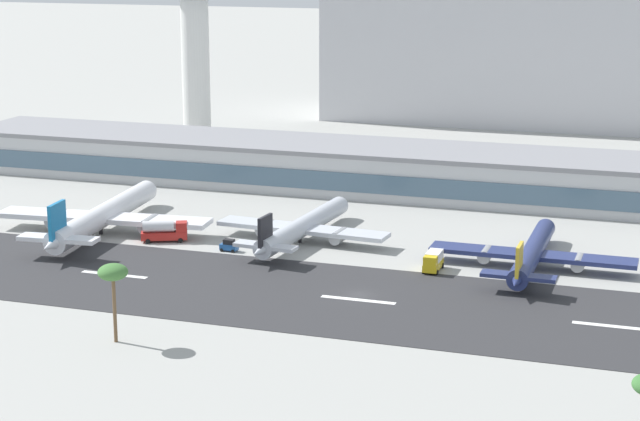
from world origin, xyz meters
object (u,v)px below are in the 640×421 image
service_baggage_tug_2 (229,246)px  service_box_truck_1 (433,261)px  distant_hotel_block (554,53)px  airliner_blue_tail_gate_0 (101,217)px  service_fuel_truck_0 (164,231)px  terminal_building (382,168)px  airliner_gold_tail_gate_2 (531,255)px  airliner_black_tail_gate_1 (300,228)px  control_tower (195,39)px  palm_tree_1 (113,274)px

service_baggage_tug_2 → service_box_truck_1: bearing=2.1°
distant_hotel_block → airliner_blue_tail_gate_0: (-65.16, -160.45, -18.06)m
distant_hotel_block → service_fuel_truck_0: distant_hotel_block is taller
airliner_blue_tail_gate_0 → service_baggage_tug_2: airliner_blue_tail_gate_0 is taller
terminal_building → airliner_gold_tail_gate_2: bearing=-51.7°
airliner_gold_tail_gate_2 → service_baggage_tug_2: 53.50m
distant_hotel_block → service_fuel_truck_0: 170.71m
airliner_black_tail_gate_1 → airliner_gold_tail_gate_2: 43.11m
control_tower → distant_hotel_block: bearing=33.3°
airliner_blue_tail_gate_0 → service_baggage_tug_2: bearing=-102.4°
control_tower → distant_hotel_block: size_ratio=0.34×
distant_hotel_block → airliner_blue_tail_gate_0: bearing=-112.1°
distant_hotel_block → airliner_black_tail_gate_1: (-27.03, -154.43, -18.59)m
control_tower → service_fuel_truck_0: bearing=-68.8°
control_tower → airliner_black_tail_gate_1: bearing=-56.0°
control_tower → service_box_truck_1: (91.19, -104.83, -26.01)m
palm_tree_1 → terminal_building: bearing=84.5°
airliner_gold_tail_gate_2 → service_baggage_tug_2: (-53.19, -5.60, -1.56)m
control_tower → airliner_blue_tail_gate_0: control_tower is taller
terminal_building → service_box_truck_1: size_ratio=33.54×
service_fuel_truck_0 → service_baggage_tug_2: size_ratio=2.69×
airliner_blue_tail_gate_0 → service_baggage_tug_2: (27.86, -3.58, -2.20)m
terminal_building → service_fuel_truck_0: size_ratio=22.83×
palm_tree_1 → service_box_truck_1: bearing=53.8°
airliner_gold_tail_gate_2 → service_fuel_truck_0: 67.24m
airliner_gold_tail_gate_2 → palm_tree_1: size_ratio=3.47×
control_tower → service_fuel_truck_0: 112.40m
service_box_truck_1 → palm_tree_1: (-34.58, -47.18, 8.07)m
airliner_black_tail_gate_1 → service_box_truck_1: 29.14m
service_fuel_truck_0 → terminal_building: bearing=39.2°
control_tower → palm_tree_1: size_ratio=4.05×
airliner_blue_tail_gate_0 → service_box_truck_1: size_ratio=8.13×
control_tower → palm_tree_1: control_tower is taller
airliner_blue_tail_gate_0 → service_box_truck_1: airliner_blue_tail_gate_0 is taller
palm_tree_1 → service_baggage_tug_2: bearing=93.6°
airliner_gold_tail_gate_2 → service_box_truck_1: (-15.61, -6.11, -0.82)m
distant_hotel_block → service_fuel_truck_0: (-51.27, -161.68, -19.28)m
terminal_building → service_fuel_truck_0: (-27.02, -54.16, -3.01)m
distant_hotel_block → service_fuel_truck_0: bearing=-107.6°
distant_hotel_block → palm_tree_1: distant_hotel_block is taller
terminal_building → service_baggage_tug_2: terminal_building is taller
control_tower → service_box_truck_1: bearing=-49.0°
distant_hotel_block → service_baggage_tug_2: size_ratio=41.61×
service_box_truck_1 → palm_tree_1: bearing=-36.2°
service_fuel_truck_0 → palm_tree_1: bearing=-95.5°
service_fuel_truck_0 → airliner_gold_tail_gate_2: bearing=-21.5°
palm_tree_1 → service_fuel_truck_0: bearing=108.7°
airliner_black_tail_gate_1 → airliner_gold_tail_gate_2: size_ratio=1.04×
control_tower → airliner_gold_tail_gate_2: (106.80, -98.72, -25.19)m
terminal_building → airliner_blue_tail_gate_0: airliner_blue_tail_gate_0 is taller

